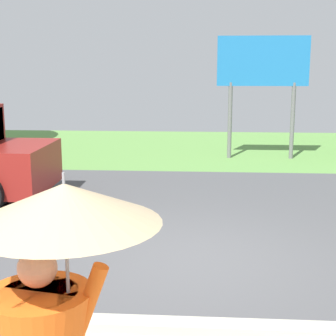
{
  "coord_description": "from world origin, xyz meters",
  "views": [
    {
      "loc": [
        0.19,
        -6.8,
        2.68
      ],
      "look_at": [
        -0.36,
        1.0,
        1.1
      ],
      "focal_mm": 54.42,
      "sensor_mm": 36.0,
      "label": 1
    }
  ],
  "objects": [
    {
      "name": "ground_plane",
      "position": [
        0.0,
        2.95,
        -0.05
      ],
      "size": [
        40.0,
        22.0,
        0.2
      ],
      "color": "#4C4C4F"
    },
    {
      "name": "roadside_billboard",
      "position": [
        1.86,
        8.09,
        2.55
      ],
      "size": [
        2.6,
        0.12,
        3.5
      ],
      "color": "slate",
      "rests_on": "ground_plane"
    }
  ]
}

